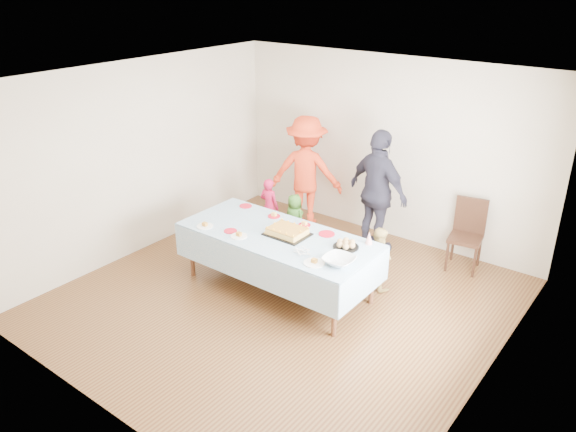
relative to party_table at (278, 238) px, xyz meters
The scene contains 22 objects.
ground 0.77m from the party_table, 40.78° to the right, with size 5.00×5.00×0.00m, color #4B2915.
room_walls 1.09m from the party_table, 33.66° to the right, with size 5.04×5.04×2.72m.
party_table is the anchor object (origin of this frame).
birthday_cake 0.15m from the party_table, 26.77° to the left, with size 0.51×0.40×0.09m.
rolls_tray 0.89m from the party_table, 12.84° to the left, with size 0.31×0.31×0.09m.
punch_bowl 1.03m from the party_table, 10.68° to the right, with size 0.35×0.35×0.09m, color silver.
party_hat 1.13m from the party_table, 23.57° to the left, with size 0.09×0.09×0.15m, color white.
fork_pile 0.60m from the party_table, 23.17° to the right, with size 0.24×0.18×0.07m, color white, non-canonical shape.
plate_red_far_a 0.99m from the party_table, 154.78° to the left, with size 0.17×0.17×0.01m, color red.
plate_red_far_b 0.54m from the party_table, 133.53° to the left, with size 0.17×0.17×0.01m, color red.
plate_red_far_c 0.42m from the party_table, 74.04° to the left, with size 0.16×0.16×0.01m, color red.
plate_red_far_d 0.61m from the party_table, 36.38° to the left, with size 0.20×0.20×0.01m, color red.
plate_red_near 0.60m from the party_table, 150.04° to the right, with size 0.16×0.16×0.01m, color red.
plate_white_left 0.95m from the party_table, 155.90° to the right, with size 0.21×0.21×0.01m, color white.
plate_white_mid 0.48m from the party_table, 134.10° to the right, with size 0.21×0.21×0.01m, color white.
plate_white_right 0.86m from the party_table, 23.60° to the right, with size 0.24×0.24×0.01m, color white.
dining_chair 2.63m from the party_table, 50.80° to the left, with size 0.49×0.49×0.97m.
toddler_left 1.68m from the party_table, 132.76° to the left, with size 0.33×0.22×0.90m, color #C61847.
toddler_mid 1.42m from the party_table, 117.95° to the left, with size 0.37×0.24×0.76m, color #376E24.
toddler_right 1.31m from the party_table, 39.89° to the left, with size 0.41×0.32×0.83m, color tan.
adult_left 2.10m from the party_table, 115.88° to the left, with size 1.13×0.65×1.75m, color red.
adult_right 1.78m from the party_table, 75.53° to the left, with size 1.05×0.44×1.80m, color #2E2D3D.
Camera 1 is at (3.67, -4.70, 3.78)m, focal length 35.00 mm.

